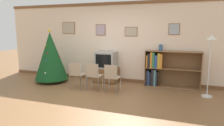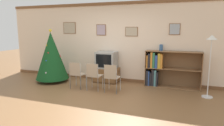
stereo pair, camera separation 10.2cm
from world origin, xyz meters
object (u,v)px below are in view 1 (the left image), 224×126
television (106,60)px  folding_chair_center (94,75)px  christmas_tree (51,56)px  folding_chair_right (112,76)px  folding_chair_left (77,74)px  standing_lamp (211,50)px  vase (161,47)px  tv_console (106,75)px  bookshelf (162,68)px

television → folding_chair_center: television is taller
christmas_tree → folding_chair_right: (2.37, -0.48, -0.43)m
folding_chair_left → standing_lamp: bearing=7.6°
christmas_tree → folding_chair_left: (1.24, -0.48, -0.43)m
vase → standing_lamp: bearing=-27.7°
folding_chair_center → vase: size_ratio=4.21×
folding_chair_right → folding_chair_center: bearing=180.0°
tv_console → television: bearing=-90.0°
tv_console → television: size_ratio=1.25×
folding_chair_left → vase: vase is taller
standing_lamp → folding_chair_left: bearing=-172.4°
tv_console → bookshelf: 1.87m
tv_console → folding_chair_left: (-0.57, -1.04, 0.23)m
folding_chair_left → folding_chair_center: 0.57m
tv_console → folding_chair_center: folding_chair_center is taller
folding_chair_left → folding_chair_center: size_ratio=1.00×
christmas_tree → vase: 3.67m
christmas_tree → folding_chair_left: 1.40m
tv_console → vase: vase is taller
vase → standing_lamp: 1.50m
tv_console → folding_chair_right: (0.57, -1.04, 0.23)m
tv_console → television: television is taller
folding_chair_right → christmas_tree: bearing=168.5°
bookshelf → standing_lamp: (1.27, -0.65, 0.70)m
christmas_tree → standing_lamp: (4.92, 0.01, 0.37)m
folding_chair_right → bookshelf: size_ratio=0.49×
bookshelf → vase: 0.66m
tv_console → folding_chair_center: 1.06m
christmas_tree → bookshelf: bearing=10.2°
folding_chair_left → standing_lamp: size_ratio=0.50×
tv_console → standing_lamp: standing_lamp is taller
christmas_tree → vase: bearing=11.2°
christmas_tree → folding_chair_right: christmas_tree is taller
folding_chair_center → bookshelf: size_ratio=0.49×
tv_console → folding_chair_left: 1.20m
tv_console → folding_chair_center: bearing=-90.0°
standing_lamp → bookshelf: bearing=153.0°
folding_chair_right → standing_lamp: 2.71m
folding_chair_left → bookshelf: 2.66m
folding_chair_center → folding_chair_right: same height
television → vase: bearing=4.9°
christmas_tree → bookshelf: size_ratio=1.08×
folding_chair_center → folding_chair_right: size_ratio=1.00×
vase → folding_chair_left: bearing=-153.1°
folding_chair_left → tv_console: bearing=61.5°
television → vase: (1.78, 0.15, 0.46)m
christmas_tree → tv_console: size_ratio=2.19×
tv_console → bookshelf: bookshelf is taller
standing_lamp → christmas_tree: bearing=-179.9°
christmas_tree → folding_chair_right: size_ratio=2.20×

